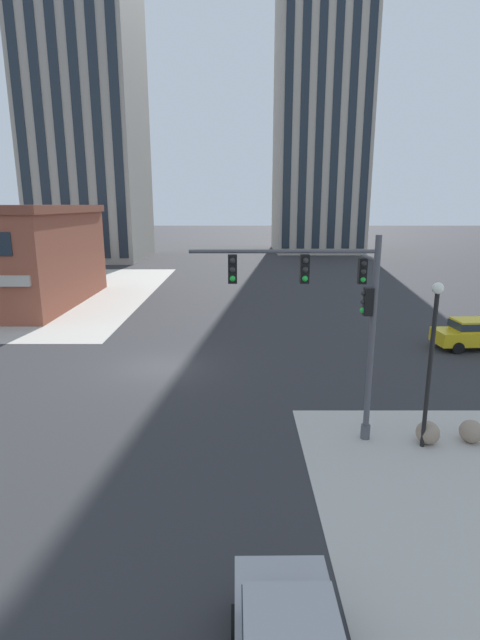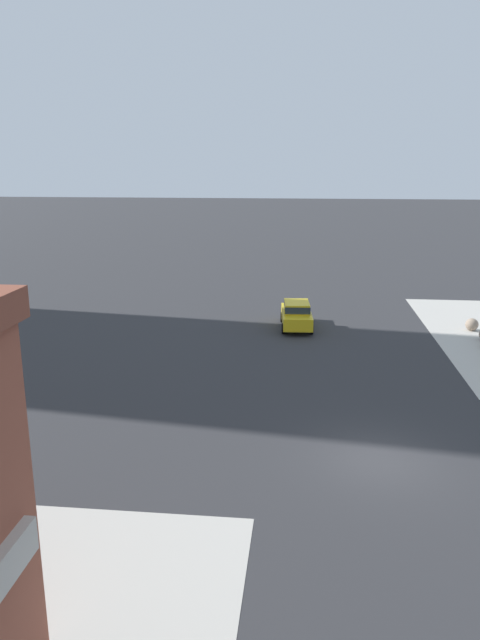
{
  "view_description": "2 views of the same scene",
  "coord_description": "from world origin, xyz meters",
  "px_view_note": "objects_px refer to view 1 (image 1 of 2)",
  "views": [
    {
      "loc": [
        3.95,
        -21.94,
        7.81
      ],
      "look_at": [
        3.86,
        1.97,
        1.93
      ],
      "focal_mm": 26.4,
      "sensor_mm": 36.0,
      "label": 1
    },
    {
      "loc": [
        -19.11,
        2.78,
        9.95
      ],
      "look_at": [
        1.3,
        4.98,
        4.55
      ],
      "focal_mm": 33.41,
      "sensor_mm": 36.0,
      "label": 2
    }
  ],
  "objects_px": {
    "car_main_northbound_near": "(476,333)",
    "street_lamp_corner_near": "(434,347)",
    "bollard_sphere_curb_b": "(473,432)",
    "bollard_sphere_curb_a": "(430,433)",
    "traffic_signal_main": "(340,308)"
  },
  "relations": [
    {
      "from": "car_main_northbound_near",
      "to": "street_lamp_corner_near",
      "type": "bearing_deg",
      "value": -122.42
    },
    {
      "from": "bollard_sphere_curb_b",
      "to": "street_lamp_corner_near",
      "type": "xyz_separation_m",
      "value": [
        -1.74,
        -0.3,
        3.06
      ]
    },
    {
      "from": "bollard_sphere_curb_a",
      "to": "street_lamp_corner_near",
      "type": "bearing_deg",
      "value": -139.06
    },
    {
      "from": "traffic_signal_main",
      "to": "bollard_sphere_curb_a",
      "type": "height_order",
      "value": "traffic_signal_main"
    },
    {
      "from": "bollard_sphere_curb_a",
      "to": "car_main_northbound_near",
      "type": "xyz_separation_m",
      "value": [
        6.68,
        10.68,
        0.53
      ]
    },
    {
      "from": "street_lamp_corner_near",
      "to": "car_main_northbound_near",
      "type": "distance_m",
      "value": 13.15
    },
    {
      "from": "bollard_sphere_curb_b",
      "to": "car_main_northbound_near",
      "type": "relative_size",
      "value": 0.17
    },
    {
      "from": "traffic_signal_main",
      "to": "street_lamp_corner_near",
      "type": "xyz_separation_m",
      "value": [
        2.86,
        -0.75,
        -1.11
      ]
    },
    {
      "from": "bollard_sphere_curb_a",
      "to": "bollard_sphere_curb_b",
      "type": "relative_size",
      "value": 1.0
    },
    {
      "from": "traffic_signal_main",
      "to": "car_main_northbound_near",
      "type": "height_order",
      "value": "traffic_signal_main"
    },
    {
      "from": "traffic_signal_main",
      "to": "car_main_northbound_near",
      "type": "xyz_separation_m",
      "value": [
        9.78,
        10.14,
        -3.63
      ]
    },
    {
      "from": "traffic_signal_main",
      "to": "bollard_sphere_curb_a",
      "type": "distance_m",
      "value": 5.22
    },
    {
      "from": "bollard_sphere_curb_b",
      "to": "street_lamp_corner_near",
      "type": "distance_m",
      "value": 3.53
    },
    {
      "from": "street_lamp_corner_near",
      "to": "bollard_sphere_curb_a",
      "type": "bearing_deg",
      "value": 40.94
    },
    {
      "from": "bollard_sphere_curb_a",
      "to": "street_lamp_corner_near",
      "type": "relative_size",
      "value": 0.14
    }
  ]
}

